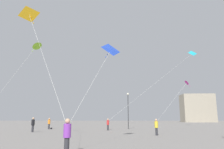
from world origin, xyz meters
TOP-DOWN VIEW (x-y plane):
  - person_in_orange at (-10.61, 29.70)m, footprint 0.39×0.39m
  - person_in_purple at (-1.71, 5.72)m, footprint 0.37×0.37m
  - person_in_yellow at (4.60, 17.70)m, footprint 0.36×0.36m
  - person_in_red at (-0.96, 26.83)m, footprint 0.37×0.37m
  - person_in_black at (-10.25, 22.35)m, footprint 0.40×0.40m
  - kite_lime_diamond at (-7.88, 15.96)m, footprint 6.38×1.28m
  - kite_amber_delta at (-6.39, 10.62)m, footprint 5.57×5.48m
  - kite_magenta_diamond at (10.48, 25.98)m, footprint 6.38×8.93m
  - kite_cyan_delta at (14.77, 36.08)m, footprint 17.01×10.02m
  - kite_cobalt_delta at (0.19, 11.38)m, footprint 2.66×6.43m
  - building_left_hall at (35.00, 93.30)m, footprint 13.60×8.30m
  - lamppost_east at (2.14, 30.84)m, footprint 0.36×0.36m
  - handbag_beside_flyer at (-10.26, 29.80)m, footprint 0.24×0.35m

SIDE VIEW (x-z plane):
  - handbag_beside_flyer at x=-10.26m, z-range 0.00..0.24m
  - person_in_yellow at x=4.60m, z-range 0.08..1.75m
  - person_in_red at x=-0.96m, z-range 0.08..1.76m
  - person_in_purple at x=-1.71m, z-range 0.08..1.80m
  - person_in_orange at x=-10.61m, z-range 0.09..1.86m
  - person_in_black at x=-10.25m, z-range 0.09..1.92m
  - lamppost_east at x=2.14m, z-range 0.91..6.80m
  - building_left_hall at x=35.00m, z-range 0.00..12.22m
  - kite_magenta_diamond at x=10.48m, z-range 3.74..9.62m
  - kite_cobalt_delta at x=0.19m, z-range 3.94..10.29m
  - kite_lime_diamond at x=-7.88m, z-range 4.99..13.26m
  - kite_amber_delta at x=-6.39m, z-range 5.34..14.49m
  - kite_cyan_delta at x=14.77m, z-range 7.21..20.75m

